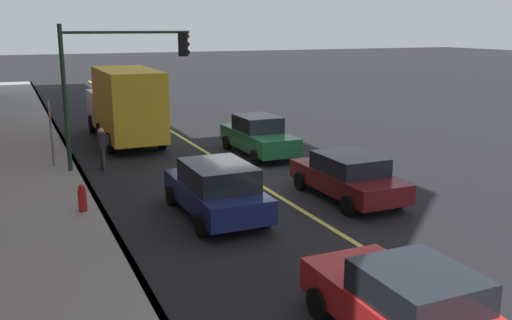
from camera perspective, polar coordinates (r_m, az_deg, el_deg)
The scene contains 13 objects.
ground at distance 20.45m, azimuth -1.31°, elevation -1.52°, with size 200.00×200.00×0.00m, color black.
sidewalk_slab at distance 18.99m, azimuth -20.40°, elevation -3.33°, with size 80.00×2.78×0.15m, color gray.
curb_edge at distance 19.09m, azimuth -16.48°, elevation -2.94°, with size 80.00×0.16×0.15m, color slate.
lane_stripe_center at distance 20.45m, azimuth -1.31°, elevation -1.51°, with size 80.00×0.16×0.01m, color #D8CC4C.
car_navy at distance 15.87m, azimuth -4.06°, elevation -2.93°, with size 4.36×2.00×1.58m.
car_maroon at distance 17.70m, azimuth 9.30°, elevation -1.60°, with size 4.35×1.94×1.43m.
car_green at distance 23.54m, azimuth 0.24°, elevation 2.48°, with size 4.63×1.88×1.64m.
car_red at distance 9.93m, azimuth 15.23°, elevation -14.17°, with size 4.13×1.94×1.47m.
truck_yellow at distance 26.57m, azimuth -13.14°, elevation 5.51°, with size 7.72×2.48×3.43m.
pedestrian_with_backpack at distance 21.77m, azimuth -15.34°, elevation 1.43°, with size 0.41×0.40×1.61m.
traffic_light_mast at distance 21.30m, azimuth -13.94°, elevation 8.88°, with size 0.28×4.75×5.37m.
street_sign_post at distance 22.19m, azimuth -20.13°, elevation 3.02°, with size 0.60×0.08×2.68m.
fire_hydrant at distance 16.68m, azimuth -17.22°, elevation -3.95°, with size 0.24×0.24×0.94m.
Camera 1 is at (-18.24, 7.61, 5.26)m, focal length 39.39 mm.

